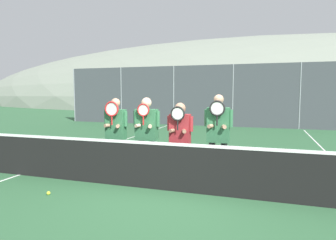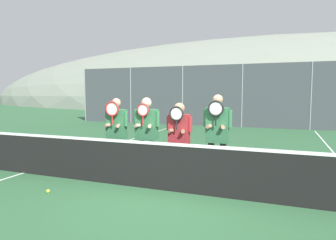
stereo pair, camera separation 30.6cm
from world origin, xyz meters
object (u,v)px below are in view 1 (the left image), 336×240
player_rightmost (218,132)px  tennis_ball_on_court (48,193)px  player_center_right (180,135)px  car_center (323,109)px  player_leftmost (116,131)px  car_far_left (155,106)px  car_left_of_center (233,108)px  player_center_left (146,130)px

player_rightmost → tennis_ball_on_court: 3.44m
tennis_ball_on_court → player_center_right: bearing=35.1°
player_rightmost → car_center: size_ratio=0.39×
player_leftmost → player_rightmost: bearing=2.1°
car_far_left → player_center_right: bearing=-67.3°
car_left_of_center → tennis_ball_on_court: (-1.80, -14.80, -0.86)m
player_rightmost → car_center: car_center is taller
player_center_left → car_center: 14.65m
player_leftmost → player_rightmost: player_rightmost is taller
player_center_left → player_center_right: size_ratio=1.06×
player_leftmost → car_far_left: bearing=107.0°
car_far_left → player_center_left: bearing=-70.1°
player_center_right → car_left_of_center: car_left_of_center is taller
car_far_left → tennis_ball_on_court: car_far_left is taller
car_far_left → tennis_ball_on_court: (3.42, -14.71, -0.91)m
player_center_left → car_center: size_ratio=0.38×
player_center_left → car_far_left: bearing=109.9°
player_leftmost → tennis_ball_on_court: size_ratio=25.94×
tennis_ball_on_court → car_far_left: bearing=103.1°
player_rightmost → tennis_ball_on_court: size_ratio=27.20×
player_leftmost → car_left_of_center: size_ratio=0.38×
player_center_right → tennis_ball_on_court: 2.75m
player_center_left → player_center_right: player_center_left is taller
player_leftmost → player_center_left: bearing=7.7°
player_rightmost → tennis_ball_on_court: bearing=-151.6°
car_left_of_center → player_center_right: bearing=-88.7°
player_leftmost → car_center: size_ratio=0.38×
player_leftmost → player_center_right: (1.48, 0.00, -0.04)m
car_far_left → tennis_ball_on_court: bearing=-76.9°
player_center_left → player_rightmost: size_ratio=0.96×
player_center_left → car_left_of_center: size_ratio=0.39×
player_center_right → tennis_ball_on_court: player_center_right is taller
player_leftmost → player_center_right: 1.48m
car_center → tennis_ball_on_court: bearing=-114.9°
player_rightmost → tennis_ball_on_court: player_rightmost is taller
car_left_of_center → tennis_ball_on_court: car_left_of_center is taller
car_far_left → car_center: size_ratio=1.01×
player_leftmost → car_center: (6.37, 13.60, -0.10)m
car_left_of_center → tennis_ball_on_court: bearing=-96.9°
car_left_of_center → tennis_ball_on_court: size_ratio=67.95×
player_center_left → tennis_ball_on_court: 2.30m
player_center_left → player_rightmost: (1.56, -0.01, 0.02)m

